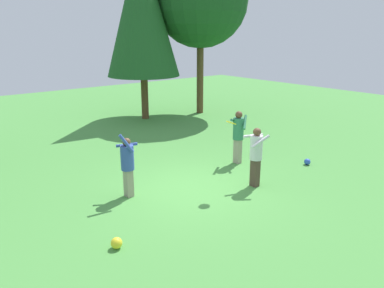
% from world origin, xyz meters
% --- Properties ---
extents(ground_plane, '(40.00, 40.00, 0.00)m').
position_xyz_m(ground_plane, '(0.00, 0.00, 0.00)').
color(ground_plane, '#4C9342').
extents(person_thrower, '(0.64, 0.65, 1.74)m').
position_xyz_m(person_thrower, '(-1.60, 0.65, 0.94)').
color(person_thrower, gray).
rests_on(person_thrower, ground_plane).
extents(person_catcher, '(0.68, 0.63, 1.66)m').
position_xyz_m(person_catcher, '(1.47, -0.96, 0.99)').
color(person_catcher, '#4C382D').
rests_on(person_catcher, ground_plane).
extents(person_bystander, '(0.74, 0.73, 1.72)m').
position_xyz_m(person_bystander, '(2.48, 0.70, 1.02)').
color(person_bystander, gray).
rests_on(person_bystander, ground_plane).
extents(frisbee, '(0.28, 0.29, 0.12)m').
position_xyz_m(frisbee, '(0.73, -0.71, 1.87)').
color(frisbee, yellow).
extents(ball_blue, '(0.20, 0.20, 0.20)m').
position_xyz_m(ball_blue, '(4.10, -0.86, 0.10)').
color(ball_blue, blue).
rests_on(ball_blue, ground_plane).
extents(ball_yellow, '(0.23, 0.23, 0.23)m').
position_xyz_m(ball_yellow, '(-3.06, -1.38, 0.12)').
color(ball_yellow, yellow).
rests_on(ball_yellow, ground_plane).
extents(tree_far_right, '(4.65, 4.65, 7.95)m').
position_xyz_m(tree_far_right, '(6.69, 7.56, 5.61)').
color(tree_far_right, brown).
rests_on(tree_far_right, ground_plane).
extents(tree_right, '(3.42, 3.42, 8.17)m').
position_xyz_m(tree_right, '(3.71, 8.21, 5.11)').
color(tree_right, brown).
rests_on(tree_right, ground_plane).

